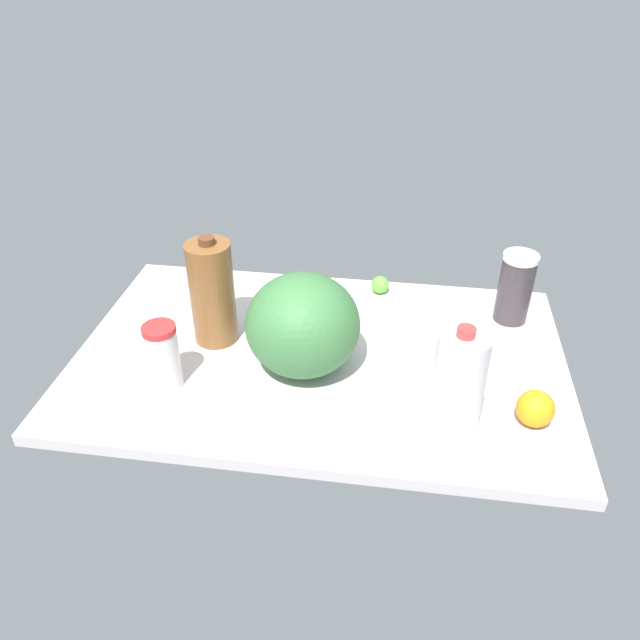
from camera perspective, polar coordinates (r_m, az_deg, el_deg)
The scene contains 9 objects.
countertop at distance 155.93cm, azimuth -0.00°, elevation -3.52°, with size 120.00×76.00×3.00cm, color silver.
shaker_bottle at distance 170.57cm, azimuth 17.42°, elevation 2.85°, with size 9.07×9.07×19.31cm.
tumbler_cup at distance 145.22cm, azimuth -14.15°, elevation -3.19°, with size 7.61×7.61×16.05cm.
milk_jug at distance 125.38cm, azimuth 12.41°, elevation -6.44°, with size 10.17×10.17×28.69cm.
chocolate_milk_jug at distance 155.44cm, azimuth -9.83°, elevation 2.47°, with size 11.05×11.05×28.55cm.
watermelon at distance 143.89cm, azimuth -1.59°, elevation -0.45°, with size 26.66×26.66×24.12cm, color #386D3A.
orange_by_jug at distance 140.75cm, azimuth 19.09°, elevation -7.66°, with size 8.08×8.08×8.08cm, color orange.
orange_loose at distance 142.09cm, azimuth 11.96°, elevation -5.72°, with size 8.55×8.55×8.55cm, color orange.
lime_near_front at distance 178.98cm, azimuth 5.51°, elevation 3.22°, with size 5.04×5.04×5.04cm, color #5CB736.
Camera 1 is at (-17.97, 122.98, 95.66)cm, focal length 35.00 mm.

